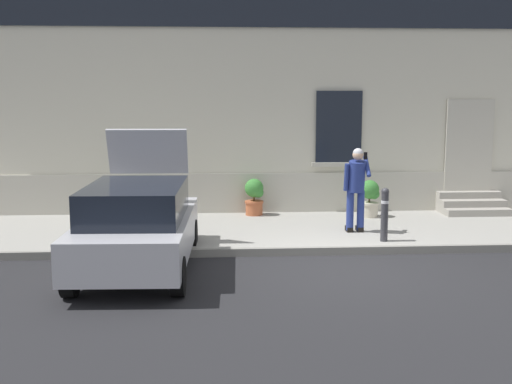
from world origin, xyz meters
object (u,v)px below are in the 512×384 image
at_px(planter_terracotta, 254,196).
at_px(planter_cream, 370,197).
at_px(person_on_phone, 356,184).
at_px(bollard_near_person, 385,213).
at_px(hatchback_car_silver, 138,225).
at_px(planter_olive, 139,199).

bearing_deg(planter_terracotta, planter_cream, -8.64).
height_order(person_on_phone, planter_cream, person_on_phone).
relative_size(bollard_near_person, planter_cream, 1.22).
distance_m(person_on_phone, planter_terracotta, 2.89).
xyz_separation_m(bollard_near_person, person_on_phone, (-0.38, 0.83, 0.44)).
xyz_separation_m(person_on_phone, planter_cream, (0.70, 1.65, -0.54)).
xyz_separation_m(person_on_phone, planter_terracotta, (-1.95, 2.06, -0.54)).
bearing_deg(planter_terracotta, person_on_phone, -46.47).
bearing_deg(bollard_near_person, hatchback_car_silver, -164.05).
height_order(hatchback_car_silver, bollard_near_person, hatchback_car_silver).
distance_m(bollard_near_person, planter_terracotta, 3.71).
bearing_deg(planter_olive, hatchback_car_silver, -83.87).
distance_m(hatchback_car_silver, planter_olive, 3.96).
bearing_deg(planter_cream, hatchback_car_silver, -142.20).
relative_size(person_on_phone, planter_olive, 2.03).
relative_size(bollard_near_person, person_on_phone, 0.60).
bearing_deg(planter_terracotta, bollard_near_person, -51.07).
bearing_deg(person_on_phone, planter_olive, 160.77).
relative_size(person_on_phone, planter_cream, 2.03).
bearing_deg(planter_cream, person_on_phone, -112.88).
bearing_deg(planter_cream, planter_olive, 178.42).
xyz_separation_m(bollard_near_person, planter_terracotta, (-2.33, 2.89, -0.11)).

